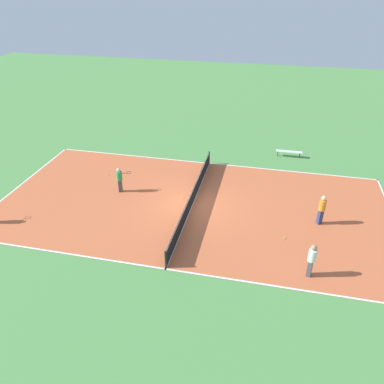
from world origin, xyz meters
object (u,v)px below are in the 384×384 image
at_px(bench, 289,152).
at_px(tennis_ball_far_baseline, 108,175).
at_px(tennis_net, 192,198).
at_px(tennis_ball_right_alley, 183,197).
at_px(player_far_green, 120,178).
at_px(player_near_white, 312,258).
at_px(tennis_ball_midcourt, 284,238).
at_px(player_center_orange, 322,208).

xyz_separation_m(bench, tennis_ball_far_baseline, (5.64, -11.91, -0.34)).
xyz_separation_m(tennis_net, tennis_ball_right_alley, (-0.68, -0.70, -0.46)).
height_order(player_far_green, player_near_white, player_near_white).
bearing_deg(tennis_net, player_near_white, 54.31).
xyz_separation_m(bench, player_far_green, (7.49, -10.25, 0.56)).
height_order(bench, player_near_white, player_near_white).
height_order(tennis_net, player_near_white, player_near_white).
height_order(player_near_white, tennis_ball_midcourt, player_near_white).
relative_size(bench, player_center_orange, 1.08).
distance_m(bench, player_near_white, 12.74).
bearing_deg(tennis_ball_right_alley, tennis_net, 45.98).
bearing_deg(player_near_white, tennis_ball_far_baseline, 76.16).
bearing_deg(bench, tennis_ball_far_baseline, -154.68).
relative_size(tennis_net, tennis_ball_right_alley, 165.19).
xyz_separation_m(tennis_net, player_center_orange, (0.33, 7.20, 0.51)).
bearing_deg(tennis_net, tennis_ball_far_baseline, -110.82).
height_order(player_near_white, tennis_ball_far_baseline, player_near_white).
height_order(player_center_orange, player_near_white, player_center_orange).
relative_size(player_center_orange, tennis_ball_far_baseline, 25.72).
height_order(tennis_net, tennis_ball_right_alley, tennis_net).
xyz_separation_m(bench, tennis_ball_midcourt, (10.20, -0.20, -0.34)).
bearing_deg(tennis_net, bench, 145.38).
bearing_deg(tennis_ball_far_baseline, player_far_green, 41.81).
bearing_deg(tennis_ball_right_alley, player_far_green, -88.25).
height_order(bench, tennis_ball_far_baseline, bench).
xyz_separation_m(tennis_ball_far_baseline, tennis_ball_midcourt, (4.56, 11.71, 0.00)).
bearing_deg(tennis_ball_midcourt, player_center_orange, 134.68).
bearing_deg(bench, tennis_ball_midcourt, -91.11).
distance_m(tennis_net, tennis_ball_right_alley, 1.08).
relative_size(player_far_green, tennis_ball_right_alley, 23.94).
distance_m(player_far_green, tennis_ball_midcourt, 10.45).
bearing_deg(player_center_orange, player_near_white, -137.22).
relative_size(tennis_net, player_center_orange, 6.42).
xyz_separation_m(tennis_net, player_far_green, (-0.56, -4.69, 0.44)).
bearing_deg(tennis_net, tennis_ball_right_alley, -134.02).
bearing_deg(tennis_net, player_center_orange, 87.38).
bearing_deg(tennis_net, tennis_ball_midcourt, 68.20).
bearing_deg(bench, tennis_net, -124.62).
relative_size(bench, tennis_ball_far_baseline, 27.85).
bearing_deg(tennis_ball_midcourt, tennis_ball_right_alley, -114.98).
bearing_deg(player_near_white, bench, 19.08).
bearing_deg(tennis_ball_far_baseline, tennis_ball_midcourt, 68.73).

